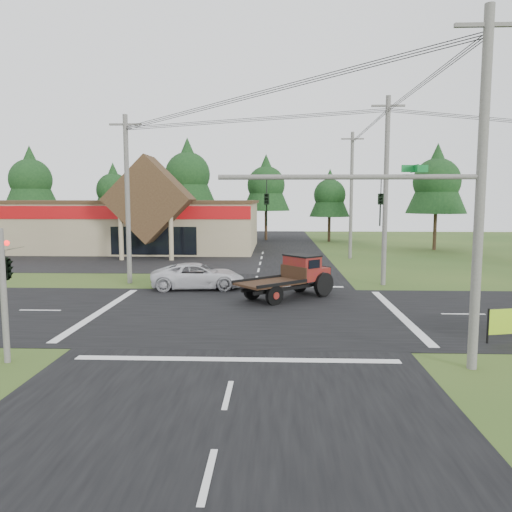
{
  "coord_description": "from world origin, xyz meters",
  "views": [
    {
      "loc": [
        1.29,
        -23.02,
        5.33
      ],
      "look_at": [
        0.2,
        4.32,
        2.2
      ],
      "focal_mm": 35.0,
      "sensor_mm": 36.0,
      "label": 1
    }
  ],
  "objects": [
    {
      "name": "tree_side_ne",
      "position": [
        18.0,
        30.0,
        7.38
      ],
      "size": [
        6.16,
        6.16,
        11.11
      ],
      "color": "#332316",
      "rests_on": "ground"
    },
    {
      "name": "parking_apron",
      "position": [
        -14.0,
        19.0,
        0.01
      ],
      "size": [
        28.0,
        14.0,
        0.02
      ],
      "primitive_type": "cube",
      "color": "black",
      "rests_on": "ground"
    },
    {
      "name": "tree_row_e",
      "position": [
        8.0,
        40.0,
        6.03
      ],
      "size": [
        5.04,
        5.04,
        9.09
      ],
      "color": "#332316",
      "rests_on": "ground"
    },
    {
      "name": "road_ew",
      "position": [
        0.0,
        0.0,
        0.01
      ],
      "size": [
        120.0,
        12.0,
        0.02
      ],
      "primitive_type": "cube",
      "color": "black",
      "rests_on": "ground"
    },
    {
      "name": "cvs_building",
      "position": [
        -15.7,
        29.57,
        2.78
      ],
      "size": [
        30.4,
        18.2,
        9.19
      ],
      "color": "#9A8C68",
      "rests_on": "ground"
    },
    {
      "name": "tree_row_c",
      "position": [
        -10.0,
        41.0,
        8.72
      ],
      "size": [
        7.28,
        7.28,
        13.13
      ],
      "color": "#332316",
      "rests_on": "ground"
    },
    {
      "name": "traffic_signal_mast",
      "position": [
        5.82,
        -7.5,
        4.43
      ],
      "size": [
        8.12,
        0.24,
        7.0
      ],
      "color": "#595651",
      "rests_on": "ground"
    },
    {
      "name": "tree_row_a",
      "position": [
        -30.0,
        40.0,
        8.05
      ],
      "size": [
        6.72,
        6.72,
        12.12
      ],
      "color": "#332316",
      "rests_on": "ground"
    },
    {
      "name": "utility_pole_n",
      "position": [
        8.0,
        22.0,
        5.74
      ],
      "size": [
        2.0,
        0.3,
        11.2
      ],
      "color": "#595651",
      "rests_on": "ground"
    },
    {
      "name": "utility_pole_ne",
      "position": [
        8.0,
        8.0,
        5.89
      ],
      "size": [
        2.0,
        0.3,
        11.5
      ],
      "color": "#595651",
      "rests_on": "ground"
    },
    {
      "name": "road_ns",
      "position": [
        0.0,
        0.0,
        0.01
      ],
      "size": [
        12.0,
        120.0,
        0.02
      ],
      "primitive_type": "cube",
      "color": "black",
      "rests_on": "ground"
    },
    {
      "name": "tree_row_d",
      "position": [
        0.0,
        42.0,
        7.38
      ],
      "size": [
        6.16,
        6.16,
        11.11
      ],
      "color": "#332316",
      "rests_on": "ground"
    },
    {
      "name": "antique_flatbed_truck",
      "position": [
        1.88,
        3.43,
        1.17
      ],
      "size": [
        5.64,
        5.25,
        2.34
      ],
      "primitive_type": null,
      "rotation": [
        0.0,
        0.0,
        -0.87
      ],
      "color": "#601E0D",
      "rests_on": "ground"
    },
    {
      "name": "tree_row_b",
      "position": [
        -20.0,
        42.0,
        6.7
      ],
      "size": [
        5.6,
        5.6,
        10.1
      ],
      "color": "#332316",
      "rests_on": "ground"
    },
    {
      "name": "utility_pole_nr",
      "position": [
        7.5,
        -7.5,
        5.64
      ],
      "size": [
        2.0,
        0.3,
        11.0
      ],
      "color": "#595651",
      "rests_on": "ground"
    },
    {
      "name": "ground",
      "position": [
        0.0,
        0.0,
        0.0
      ],
      "size": [
        120.0,
        120.0,
        0.0
      ],
      "primitive_type": "plane",
      "color": "#2A491A",
      "rests_on": "ground"
    },
    {
      "name": "traffic_signal_corner",
      "position": [
        -7.5,
        -7.32,
        3.52
      ],
      "size": [
        0.53,
        2.48,
        4.4
      ],
      "color": "#595651",
      "rests_on": "ground"
    },
    {
      "name": "utility_pole_nw",
      "position": [
        -8.0,
        8.0,
        5.39
      ],
      "size": [
        2.0,
        0.3,
        10.5
      ],
      "color": "#595651",
      "rests_on": "ground"
    },
    {
      "name": "white_pickup",
      "position": [
        -3.35,
        6.25,
        0.76
      ],
      "size": [
        5.73,
        3.11,
        1.53
      ],
      "primitive_type": "imported",
      "rotation": [
        0.0,
        0.0,
        1.68
      ],
      "color": "silver",
      "rests_on": "ground"
    }
  ]
}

